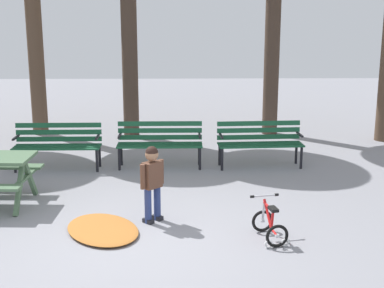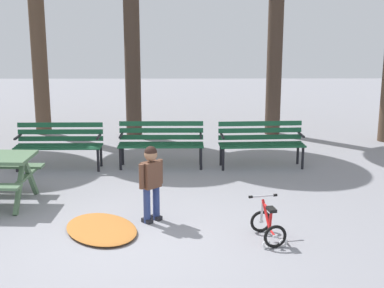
# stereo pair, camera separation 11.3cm
# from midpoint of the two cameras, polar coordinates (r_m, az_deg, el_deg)

# --- Properties ---
(ground) EXTENTS (36.00, 36.00, 0.00)m
(ground) POSITION_cam_midpoint_polar(r_m,az_deg,el_deg) (7.12, -6.62, -10.22)
(ground) COLOR gray
(park_bench_far_left) EXTENTS (1.60, 0.47, 0.85)m
(park_bench_far_left) POSITION_cam_midpoint_polar(r_m,az_deg,el_deg) (10.51, -14.12, 0.19)
(park_bench_far_left) COLOR #195133
(park_bench_far_left) RESTS_ON ground
(park_bench_left) EXTENTS (1.60, 0.46, 0.85)m
(park_bench_left) POSITION_cam_midpoint_polar(r_m,az_deg,el_deg) (10.35, -3.68, 0.39)
(park_bench_left) COLOR #195133
(park_bench_left) RESTS_ON ground
(park_bench_right) EXTENTS (1.62, 0.55, 0.85)m
(park_bench_right) POSITION_cam_midpoint_polar(r_m,az_deg,el_deg) (10.44, 6.77, 0.42)
(park_bench_right) COLOR #195133
(park_bench_right) RESTS_ON ground
(child_standing) EXTENTS (0.31, 0.32, 1.09)m
(child_standing) POSITION_cam_midpoint_polar(r_m,az_deg,el_deg) (7.58, -4.60, -3.52)
(child_standing) COLOR navy
(child_standing) RESTS_ON ground
(kids_bicycle) EXTENTS (0.46, 0.61, 0.54)m
(kids_bicycle) POSITION_cam_midpoint_polar(r_m,az_deg,el_deg) (7.17, 7.68, -8.36)
(kids_bicycle) COLOR black
(kids_bicycle) RESTS_ON ground
(leaf_pile) EXTENTS (1.39, 1.53, 0.07)m
(leaf_pile) POSITION_cam_midpoint_polar(r_m,az_deg,el_deg) (7.51, -9.73, -8.76)
(leaf_pile) COLOR #B26B2D
(leaf_pile) RESTS_ON ground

